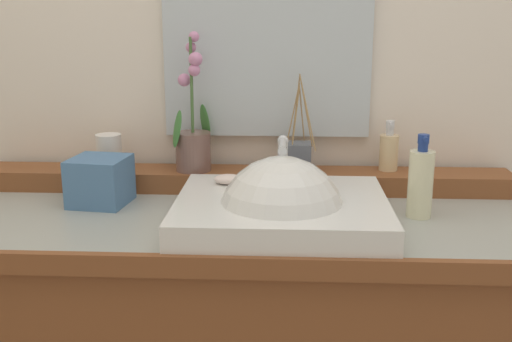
# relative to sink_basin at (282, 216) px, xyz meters

# --- Properties ---
(wall_back) EXTENTS (3.10, 0.20, 2.61)m
(wall_back) POSITION_rel_sink_basin_xyz_m (-0.10, 0.46, 0.46)
(wall_back) COLOR silver
(wall_back) RESTS_ON ground
(back_ledge) EXTENTS (1.38, 0.12, 0.05)m
(back_ledge) POSITION_rel_sink_basin_xyz_m (-0.10, 0.28, 0.00)
(back_ledge) COLOR brown
(back_ledge) RESTS_ON vanity_cabinet
(sink_basin) EXTENTS (0.46, 0.40, 0.29)m
(sink_basin) POSITION_rel_sink_basin_xyz_m (0.00, 0.00, 0.00)
(sink_basin) COLOR white
(sink_basin) RESTS_ON vanity_cabinet
(soap_bar) EXTENTS (0.07, 0.04, 0.02)m
(soap_bar) POSITION_rel_sink_basin_xyz_m (-0.13, 0.12, 0.05)
(soap_bar) COLOR silver
(soap_bar) RESTS_ON sink_basin
(potted_plant) EXTENTS (0.10, 0.12, 0.36)m
(potted_plant) POSITION_rel_sink_basin_xyz_m (-0.23, 0.28, 0.12)
(potted_plant) COLOR brown
(potted_plant) RESTS_ON back_ledge
(soap_dispenser) EXTENTS (0.05, 0.05, 0.13)m
(soap_dispenser) POSITION_rel_sink_basin_xyz_m (0.28, 0.30, 0.08)
(soap_dispenser) COLOR #DBBD8A
(soap_dispenser) RESTS_ON back_ledge
(tumbler_cup) EXTENTS (0.07, 0.07, 0.09)m
(tumbler_cup) POSITION_rel_sink_basin_xyz_m (-0.46, 0.28, 0.08)
(tumbler_cup) COLOR silver
(tumbler_cup) RESTS_ON back_ledge
(reed_diffuser) EXTENTS (0.08, 0.09, 0.25)m
(reed_diffuser) POSITION_rel_sink_basin_xyz_m (0.04, 0.28, 0.07)
(reed_diffuser) COLOR #51555E
(reed_diffuser) RESTS_ON back_ledge
(lotion_bottle) EXTENTS (0.06, 0.06, 0.19)m
(lotion_bottle) POSITION_rel_sink_basin_xyz_m (0.31, 0.08, 0.06)
(lotion_bottle) COLOR beige
(lotion_bottle) RESTS_ON vanity_cabinet
(tissue_box) EXTENTS (0.15, 0.15, 0.12)m
(tissue_box) POSITION_rel_sink_basin_xyz_m (-0.44, 0.14, 0.04)
(tissue_box) COLOR teal
(tissue_box) RESTS_ON vanity_cabinet
(mirror) EXTENTS (0.54, 0.02, 0.49)m
(mirror) POSITION_rel_sink_basin_xyz_m (-0.04, 0.35, 0.36)
(mirror) COLOR silver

